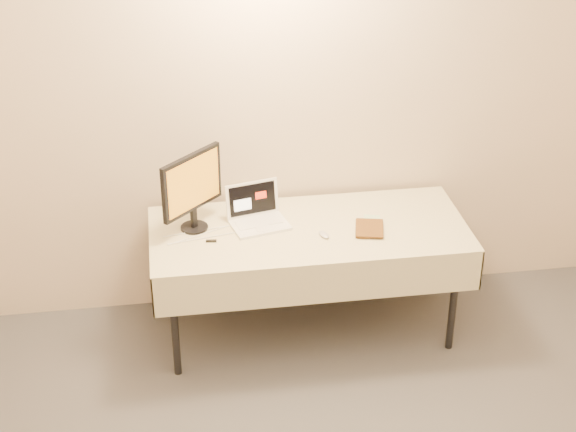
{
  "coord_description": "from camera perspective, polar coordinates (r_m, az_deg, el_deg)",
  "views": [
    {
      "loc": [
        -0.8,
        -2.37,
        3.3
      ],
      "look_at": [
        -0.13,
        1.99,
        0.86
      ],
      "focal_mm": 55.0,
      "sensor_mm": 36.0,
      "label": 1
    }
  ],
  "objects": [
    {
      "name": "alarm_clock",
      "position": [
        5.3,
        -2.25,
        0.37
      ],
      "size": [
        0.12,
        0.06,
        0.05
      ],
      "rotation": [
        0.0,
        0.0,
        0.06
      ],
      "color": "black",
      "rests_on": "table"
    },
    {
      "name": "laptop",
      "position": [
        5.2,
        -2.04,
        0.12
      ],
      "size": [
        0.38,
        0.33,
        0.23
      ],
      "rotation": [
        0.0,
        0.0,
        0.23
      ],
      "color": "white",
      "rests_on": "table"
    },
    {
      "name": "back_wall",
      "position": [
        5.3,
        0.6,
        7.39
      ],
      "size": [
        4.0,
        0.1,
        2.7
      ],
      "primitive_type": "cube",
      "color": "beige",
      "rests_on": "ground"
    },
    {
      "name": "usb_dongle",
      "position": [
        5.04,
        -4.98,
        -1.62
      ],
      "size": [
        0.06,
        0.03,
        0.01
      ],
      "primitive_type": "cube",
      "rotation": [
        0.0,
        0.0,
        -0.13
      ],
      "color": "black",
      "rests_on": "table"
    },
    {
      "name": "paper_form",
      "position": [
        5.22,
        5.36,
        -0.57
      ],
      "size": [
        0.17,
        0.26,
        0.0
      ],
      "primitive_type": "cube",
      "rotation": [
        0.0,
        0.0,
        -0.31
      ],
      "color": "#C2E5B6",
      "rests_on": "table"
    },
    {
      "name": "monitor",
      "position": [
        5.06,
        -6.23,
        1.93
      ],
      "size": [
        0.35,
        0.34,
        0.47
      ],
      "rotation": [
        0.0,
        0.0,
        0.76
      ],
      "color": "black",
      "rests_on": "table"
    },
    {
      "name": "table",
      "position": [
        5.19,
        1.36,
        -1.39
      ],
      "size": [
        1.86,
        0.81,
        0.74
      ],
      "color": "black",
      "rests_on": "ground"
    },
    {
      "name": "clicker",
      "position": [
        5.08,
        2.34,
        -1.21
      ],
      "size": [
        0.07,
        0.1,
        0.02
      ],
      "primitive_type": "ellipsoid",
      "rotation": [
        0.0,
        0.0,
        0.31
      ],
      "color": "silver",
      "rests_on": "table"
    },
    {
      "name": "book",
      "position": [
        5.11,
        4.43,
        0.15
      ],
      "size": [
        0.16,
        0.06,
        0.22
      ],
      "primitive_type": "imported",
      "rotation": [
        0.0,
        0.0,
        -0.23
      ],
      "color": "#925A1A",
      "rests_on": "table"
    }
  ]
}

